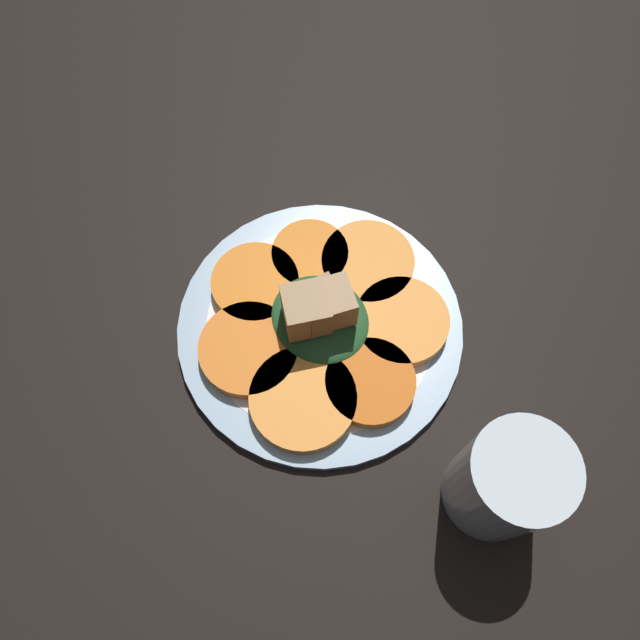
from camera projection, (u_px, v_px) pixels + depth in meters
table_slab at (320, 333)px, 60.26cm from camera, size 120.00×120.00×2.00cm
plate at (320, 327)px, 58.87cm from camera, size 26.79×26.79×1.05cm
carrot_slice_0 at (370, 382)px, 55.34cm from camera, size 8.08×8.08×1.34cm
carrot_slice_1 at (402, 322)px, 57.72cm from camera, size 8.76×8.76×1.34cm
carrot_slice_2 at (368, 263)px, 60.20cm from camera, size 8.97×8.97×1.34cm
carrot_slice_3 at (310, 255)px, 60.55cm from camera, size 7.45×7.45×1.34cm
carrot_slice_4 at (255, 283)px, 59.31cm from camera, size 8.36×8.36×1.34cm
carrot_slice_5 at (249, 349)px, 56.60cm from camera, size 9.06×9.06×1.34cm
carrot_slice_6 at (303, 399)px, 54.72cm from camera, size 9.50×9.50×1.34cm
center_pile at (319, 314)px, 56.01cm from camera, size 9.54×8.59×6.19cm
fork at (365, 288)px, 59.63cm from camera, size 19.66×3.40×0.40cm
water_glass at (505, 482)px, 47.97cm from camera, size 7.91×7.91×11.43cm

